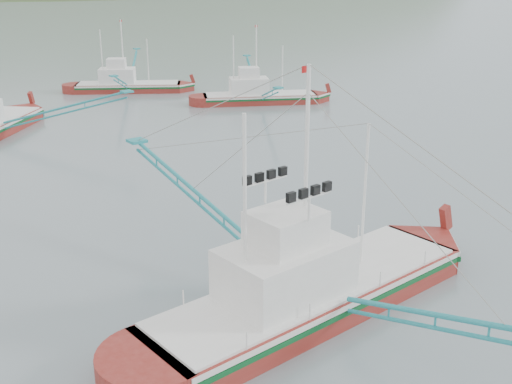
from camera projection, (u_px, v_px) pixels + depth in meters
ground at (328, 283)px, 32.40m from camera, size 1200.00×1200.00×0.00m
main_boat at (308, 279)px, 29.05m from camera, size 17.01×30.47×12.33m
bg_boat_right at (259, 86)px, 73.90m from camera, size 15.20×21.93×9.57m
bg_boat_extra at (127, 76)px, 80.63m from camera, size 16.73×21.41×9.57m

